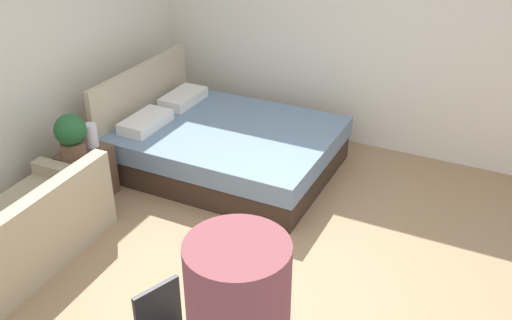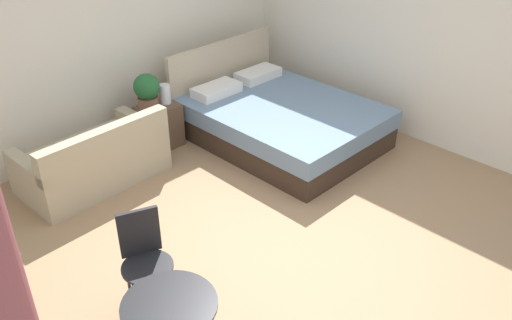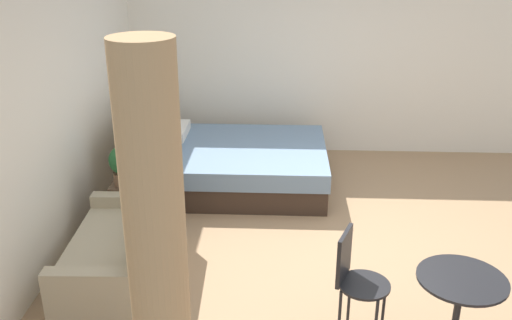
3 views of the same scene
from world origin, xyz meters
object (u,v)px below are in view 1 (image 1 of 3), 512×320
at_px(couch, 25,232).
at_px(vase, 91,135).
at_px(nightstand, 88,175).
at_px(bed, 223,145).
at_px(potted_plant, 71,134).

relative_size(couch, vase, 6.56).
relative_size(couch, nightstand, 2.83).
distance_m(bed, couch, 2.26).
xyz_separation_m(couch, nightstand, (0.98, 0.16, 0.01)).
bearing_deg(bed, couch, 160.80).
bearing_deg(couch, bed, -19.20).
distance_m(couch, nightstand, 0.99).
relative_size(bed, nightstand, 4.18).
bearing_deg(couch, vase, 7.94).
bearing_deg(bed, nightstand, 141.86).
bearing_deg(nightstand, vase, -3.69).
height_order(nightstand, vase, vase).
bearing_deg(vase, potted_plant, 170.88).
distance_m(couch, potted_plant, 1.03).
height_order(bed, couch, bed).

